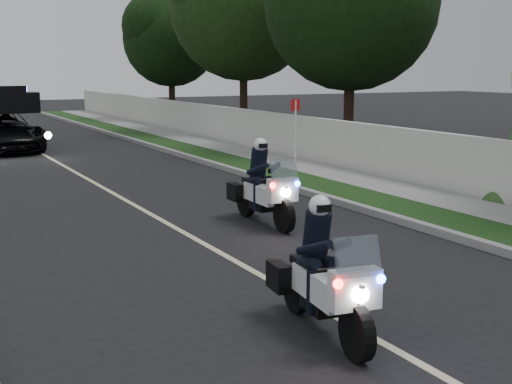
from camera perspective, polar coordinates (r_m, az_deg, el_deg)
ground at (r=9.10m, az=5.46°, el=-9.57°), size 120.00×120.00×0.00m
curb_right at (r=19.51m, az=-0.47°, el=1.38°), size 0.20×60.00×0.15m
grass_verge at (r=19.84m, az=1.33°, el=1.54°), size 1.20×60.00×0.16m
sidewalk_right at (r=20.50m, az=4.51°, el=1.79°), size 1.40×60.00×0.16m
property_wall at (r=20.96m, az=6.86°, el=3.79°), size 0.22×60.00×1.50m
lane_marking at (r=18.05m, az=-12.13°, el=0.20°), size 0.12×50.00×0.01m
police_moto_left at (r=8.35m, az=5.47°, el=-11.43°), size 0.91×1.99×1.63m
police_moto_right at (r=13.85m, az=0.62°, el=-2.60°), size 0.75×2.02×1.70m
police_suv at (r=27.54m, az=-20.16°, el=3.19°), size 2.88×5.46×2.56m
sign_post at (r=21.09m, az=3.19°, el=1.83°), size 0.40×0.40×2.18m
pampas_far at (r=16.79m, az=20.22°, el=-0.96°), size 1.87×1.87×4.26m
tree_right_c at (r=25.42m, az=7.50°, el=3.19°), size 8.06×8.06×10.21m
tree_right_d at (r=32.62m, az=-1.01°, el=4.82°), size 7.99×7.99×11.13m
tree_right_e at (r=40.61m, az=-6.84°, el=5.82°), size 5.86×5.86×8.95m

